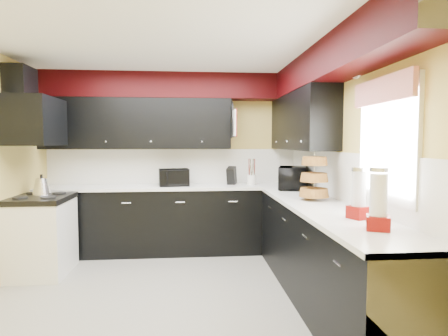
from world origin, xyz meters
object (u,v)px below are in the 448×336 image
kettle (42,186)px  knife_block (232,176)px  utensil_crock (252,180)px  microwave (293,178)px  toaster_oven (174,177)px

kettle → knife_block: bearing=14.9°
utensil_crock → microwave: bearing=-49.3°
toaster_oven → knife_block: (0.81, 0.08, 0.01)m
knife_block → kettle: (-2.36, -0.63, -0.05)m
toaster_oven → microwave: size_ratio=0.78×
knife_block → kettle: size_ratio=1.15×
microwave → knife_block: 0.93m
utensil_crock → knife_block: knife_block is taller
knife_block → microwave: bearing=-17.8°
microwave → utensil_crock: 0.69m
microwave → utensil_crock: (-0.45, 0.52, -0.07)m
microwave → knife_block: microwave is taller
toaster_oven → microwave: bearing=-25.0°
microwave → kettle: (-3.09, -0.06, -0.07)m
microwave → toaster_oven: bearing=88.8°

